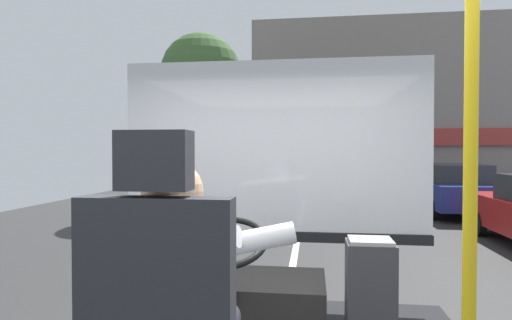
# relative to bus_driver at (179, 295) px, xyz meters

# --- Properties ---
(ground) EXTENTS (18.00, 44.00, 0.06)m
(ground) POSITION_rel_bus_driver_xyz_m (0.15, 9.19, -1.36)
(ground) COLOR #303030
(bus_driver) EXTENTS (0.83, 0.61, 0.77)m
(bus_driver) POSITION_rel_bus_driver_xyz_m (0.00, 0.00, 0.00)
(bus_driver) COLOR #282833
(bus_driver) RESTS_ON driver_seat
(steering_console) EXTENTS (1.10, 0.95, 0.83)m
(steering_console) POSITION_rel_bus_driver_xyz_m (-0.00, 1.20, -0.48)
(steering_console) COLOR #282623
(steering_console) RESTS_ON bus_floor
(handrail_pole) EXTENTS (0.04, 0.04, 2.13)m
(handrail_pole) POSITION_rel_bus_driver_xyz_m (0.98, 0.01, 0.37)
(handrail_pole) COLOR gold
(handrail_pole) RESTS_ON bus_floor
(fare_box) EXTENTS (0.26, 0.23, 0.72)m
(fare_box) POSITION_rel_bus_driver_xyz_m (0.79, 0.96, -0.34)
(fare_box) COLOR #333338
(fare_box) RESTS_ON bus_floor
(windshield_panel) EXTENTS (2.50, 0.08, 1.48)m
(windshield_panel) POSITION_rel_bus_driver_xyz_m (0.15, 2.01, 0.35)
(windshield_panel) COLOR silver
(street_tree) EXTENTS (2.47, 2.47, 5.45)m
(street_tree) POSITION_rel_bus_driver_xyz_m (-2.96, 11.34, 2.83)
(street_tree) COLOR #4C3828
(street_tree) RESTS_ON ground
(shop_building) EXTENTS (12.60, 5.75, 6.71)m
(shop_building) POSITION_rel_bus_driver_xyz_m (4.49, 17.07, 2.02)
(shop_building) COLOR gray
(shop_building) RESTS_ON ground
(parked_car_blue) EXTENTS (1.78, 4.13, 1.46)m
(parked_car_blue) POSITION_rel_bus_driver_xyz_m (4.49, 11.63, -0.59)
(parked_car_blue) COLOR navy
(parked_car_blue) RESTS_ON ground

